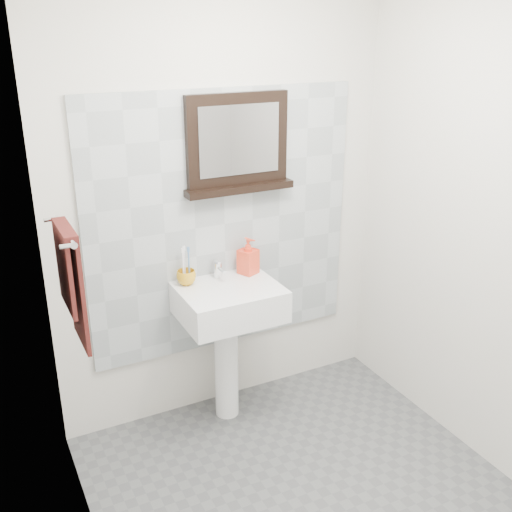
{
  "coord_description": "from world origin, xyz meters",
  "views": [
    {
      "loc": [
        -1.31,
        -1.88,
        2.21
      ],
      "look_at": [
        -0.07,
        0.55,
        1.15
      ],
      "focal_mm": 42.0,
      "sensor_mm": 36.0,
      "label": 1
    }
  ],
  "objects_px": {
    "pedestal_sink": "(229,316)",
    "framed_mirror": "(237,146)",
    "soap_dispenser": "(248,256)",
    "toothbrush_cup": "(186,277)",
    "hand_towel": "(71,277)"
  },
  "relations": [
    {
      "from": "hand_towel",
      "to": "pedestal_sink",
      "type": "bearing_deg",
      "value": 18.05
    },
    {
      "from": "pedestal_sink",
      "to": "toothbrush_cup",
      "type": "relative_size",
      "value": 9.04
    },
    {
      "from": "toothbrush_cup",
      "to": "hand_towel",
      "type": "xyz_separation_m",
      "value": [
        -0.67,
        -0.41,
        0.29
      ]
    },
    {
      "from": "pedestal_sink",
      "to": "framed_mirror",
      "type": "height_order",
      "value": "framed_mirror"
    },
    {
      "from": "pedestal_sink",
      "to": "hand_towel",
      "type": "xyz_separation_m",
      "value": [
        -0.86,
        -0.28,
        0.52
      ]
    },
    {
      "from": "toothbrush_cup",
      "to": "hand_towel",
      "type": "bearing_deg",
      "value": -148.49
    },
    {
      "from": "toothbrush_cup",
      "to": "framed_mirror",
      "type": "bearing_deg",
      "value": 9.28
    },
    {
      "from": "framed_mirror",
      "to": "hand_towel",
      "type": "bearing_deg",
      "value": -155.33
    },
    {
      "from": "pedestal_sink",
      "to": "hand_towel",
      "type": "distance_m",
      "value": 1.04
    },
    {
      "from": "toothbrush_cup",
      "to": "soap_dispenser",
      "type": "distance_m",
      "value": 0.38
    },
    {
      "from": "pedestal_sink",
      "to": "soap_dispenser",
      "type": "relative_size",
      "value": 4.47
    },
    {
      "from": "pedestal_sink",
      "to": "soap_dispenser",
      "type": "distance_m",
      "value": 0.36
    },
    {
      "from": "soap_dispenser",
      "to": "framed_mirror",
      "type": "bearing_deg",
      "value": 88.14
    },
    {
      "from": "framed_mirror",
      "to": "hand_towel",
      "type": "height_order",
      "value": "framed_mirror"
    },
    {
      "from": "pedestal_sink",
      "to": "soap_dispenser",
      "type": "height_order",
      "value": "soap_dispenser"
    }
  ]
}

